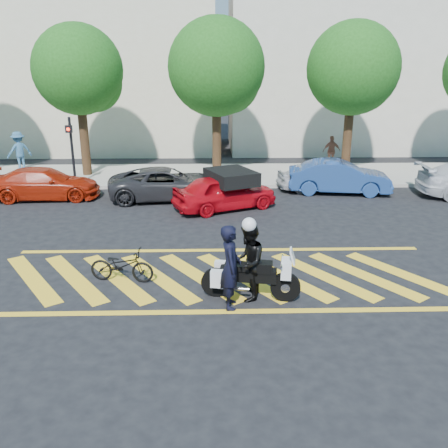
{
  "coord_description": "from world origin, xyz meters",
  "views": [
    {
      "loc": [
        -0.24,
        -11.51,
        5.34
      ],
      "look_at": [
        0.09,
        1.28,
        1.05
      ],
      "focal_mm": 38.0,
      "sensor_mm": 36.0,
      "label": 1
    }
  ],
  "objects_px": {
    "officer_bike": "(231,267)",
    "red_convertible": "(225,192)",
    "bicycle": "(122,265)",
    "parked_left": "(45,184)",
    "parked_right": "(339,177)",
    "police_motorcycle": "(249,276)",
    "parked_mid_right": "(318,176)",
    "officer_moto": "(248,262)",
    "parked_mid_left": "(166,184)"
  },
  "relations": [
    {
      "from": "parked_right",
      "to": "bicycle",
      "type": "bearing_deg",
      "value": 146.08
    },
    {
      "from": "police_motorcycle",
      "to": "bicycle",
      "type": "bearing_deg",
      "value": 172.46
    },
    {
      "from": "officer_moto",
      "to": "red_convertible",
      "type": "xyz_separation_m",
      "value": [
        -0.36,
        7.5,
        -0.25
      ]
    },
    {
      "from": "police_motorcycle",
      "to": "parked_left",
      "type": "relative_size",
      "value": 0.53
    },
    {
      "from": "police_motorcycle",
      "to": "parked_mid_right",
      "type": "height_order",
      "value": "parked_mid_right"
    },
    {
      "from": "parked_left",
      "to": "parked_mid_left",
      "type": "bearing_deg",
      "value": -95.64
    },
    {
      "from": "police_motorcycle",
      "to": "officer_moto",
      "type": "distance_m",
      "value": 0.37
    },
    {
      "from": "parked_left",
      "to": "parked_mid_left",
      "type": "xyz_separation_m",
      "value": [
        5.1,
        -0.18,
        0.01
      ]
    },
    {
      "from": "red_convertible",
      "to": "parked_mid_right",
      "type": "height_order",
      "value": "red_convertible"
    },
    {
      "from": "red_convertible",
      "to": "parked_right",
      "type": "relative_size",
      "value": 0.92
    },
    {
      "from": "parked_right",
      "to": "police_motorcycle",
      "type": "bearing_deg",
      "value": 162.5
    },
    {
      "from": "red_convertible",
      "to": "parked_left",
      "type": "bearing_deg",
      "value": 52.68
    },
    {
      "from": "officer_bike",
      "to": "parked_mid_left",
      "type": "relative_size",
      "value": 0.42
    },
    {
      "from": "police_motorcycle",
      "to": "parked_left",
      "type": "height_order",
      "value": "parked_left"
    },
    {
      "from": "bicycle",
      "to": "officer_moto",
      "type": "bearing_deg",
      "value": -99.14
    },
    {
      "from": "officer_bike",
      "to": "parked_mid_left",
      "type": "height_order",
      "value": "officer_bike"
    },
    {
      "from": "officer_bike",
      "to": "parked_right",
      "type": "height_order",
      "value": "officer_bike"
    },
    {
      "from": "parked_mid_right",
      "to": "parked_left",
      "type": "bearing_deg",
      "value": 88.5
    },
    {
      "from": "officer_moto",
      "to": "officer_bike",
      "type": "bearing_deg",
      "value": -37.03
    },
    {
      "from": "officer_moto",
      "to": "parked_left",
      "type": "xyz_separation_m",
      "value": [
        -7.85,
        9.22,
        -0.29
      ]
    },
    {
      "from": "bicycle",
      "to": "police_motorcycle",
      "type": "bearing_deg",
      "value": -98.94
    },
    {
      "from": "officer_bike",
      "to": "police_motorcycle",
      "type": "distance_m",
      "value": 0.75
    },
    {
      "from": "bicycle",
      "to": "parked_right",
      "type": "height_order",
      "value": "parked_right"
    },
    {
      "from": "police_motorcycle",
      "to": "parked_left",
      "type": "xyz_separation_m",
      "value": [
        -7.86,
        9.21,
        0.08
      ]
    },
    {
      "from": "officer_moto",
      "to": "red_convertible",
      "type": "relative_size",
      "value": 0.47
    },
    {
      "from": "bicycle",
      "to": "parked_left",
      "type": "bearing_deg",
      "value": 38.49
    },
    {
      "from": "police_motorcycle",
      "to": "officer_bike",
      "type": "bearing_deg",
      "value": -127.61
    },
    {
      "from": "officer_moto",
      "to": "red_convertible",
      "type": "height_order",
      "value": "officer_moto"
    },
    {
      "from": "officer_bike",
      "to": "red_convertible",
      "type": "xyz_separation_m",
      "value": [
        0.08,
        7.9,
        -0.31
      ]
    },
    {
      "from": "bicycle",
      "to": "red_convertible",
      "type": "relative_size",
      "value": 0.41
    },
    {
      "from": "parked_left",
      "to": "parked_right",
      "type": "height_order",
      "value": "parked_right"
    },
    {
      "from": "parked_mid_right",
      "to": "red_convertible",
      "type": "bearing_deg",
      "value": 117.22
    },
    {
      "from": "parked_right",
      "to": "parked_left",
      "type": "bearing_deg",
      "value": 100.79
    },
    {
      "from": "police_motorcycle",
      "to": "parked_mid_right",
      "type": "bearing_deg",
      "value": 79.85
    },
    {
      "from": "red_convertible",
      "to": "police_motorcycle",
      "type": "bearing_deg",
      "value": 158.47
    },
    {
      "from": "parked_left",
      "to": "red_convertible",
      "type": "bearing_deg",
      "value": -106.55
    },
    {
      "from": "officer_moto",
      "to": "parked_right",
      "type": "height_order",
      "value": "officer_moto"
    },
    {
      "from": "officer_moto",
      "to": "red_convertible",
      "type": "distance_m",
      "value": 7.51
    },
    {
      "from": "officer_bike",
      "to": "red_convertible",
      "type": "relative_size",
      "value": 0.5
    },
    {
      "from": "police_motorcycle",
      "to": "red_convertible",
      "type": "relative_size",
      "value": 0.59
    },
    {
      "from": "officer_bike",
      "to": "red_convertible",
      "type": "distance_m",
      "value": 7.91
    },
    {
      "from": "parked_right",
      "to": "red_convertible",
      "type": "bearing_deg",
      "value": 122.79
    },
    {
      "from": "parked_left",
      "to": "parked_mid_right",
      "type": "distance_m",
      "value": 11.81
    },
    {
      "from": "officer_bike",
      "to": "police_motorcycle",
      "type": "bearing_deg",
      "value": -47.94
    },
    {
      "from": "parked_mid_left",
      "to": "red_convertible",
      "type": "bearing_deg",
      "value": -128.43
    },
    {
      "from": "bicycle",
      "to": "officer_bike",
      "type": "bearing_deg",
      "value": -108.75
    },
    {
      "from": "officer_bike",
      "to": "parked_mid_right",
      "type": "distance_m",
      "value": 11.69
    },
    {
      "from": "bicycle",
      "to": "parked_left",
      "type": "xyz_separation_m",
      "value": [
        -4.65,
        8.18,
        0.21
      ]
    },
    {
      "from": "parked_mid_left",
      "to": "parked_mid_right",
      "type": "distance_m",
      "value": 6.8
    },
    {
      "from": "officer_bike",
      "to": "parked_right",
      "type": "bearing_deg",
      "value": -26.71
    }
  ]
}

